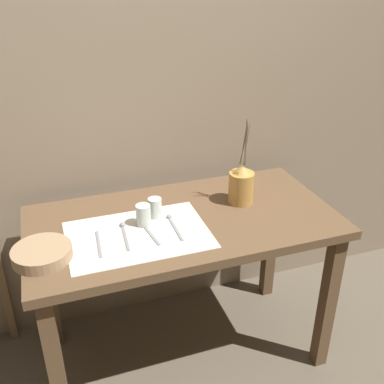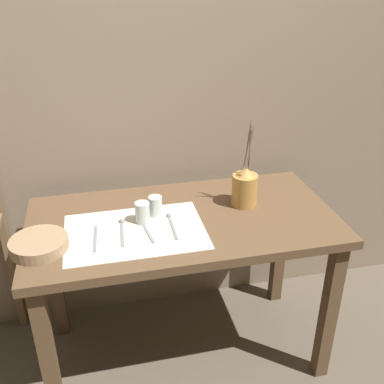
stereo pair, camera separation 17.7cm
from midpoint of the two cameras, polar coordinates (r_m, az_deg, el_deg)
ground_plane at (r=2.42m, az=1.24°, el=-19.44°), size 12.00×12.00×0.00m
stone_wall_back at (r=2.17m, az=-1.39°, el=12.28°), size 7.00×0.06×2.40m
wooden_table at (r=1.99m, az=1.43°, el=-6.07°), size 1.32×0.68×0.78m
linen_cloth at (r=1.84m, az=-4.49°, el=-5.11°), size 0.57×0.39×0.00m
pitcher_with_flowers at (r=2.02m, az=9.20°, el=0.50°), size 0.11×0.11×0.39m
wooden_bowl at (r=1.78m, az=-16.19°, el=-6.50°), size 0.22×0.22×0.05m
glass_tumbler_near at (r=1.88m, az=-3.67°, el=-2.63°), size 0.06×0.06×0.09m
glass_tumbler_far at (r=1.93m, az=-2.07°, el=-1.83°), size 0.06×0.06×0.09m
knife_center at (r=1.81m, az=-9.44°, el=-5.92°), size 0.02×0.19×0.00m
spoon_outer at (r=1.87m, az=-6.21°, el=-4.40°), size 0.03×0.20×0.02m
fork_outer at (r=1.83m, az=-2.97°, el=-5.03°), size 0.04×0.19×0.00m
spoon_inner at (r=1.90m, az=-0.08°, el=-3.67°), size 0.02×0.20×0.02m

